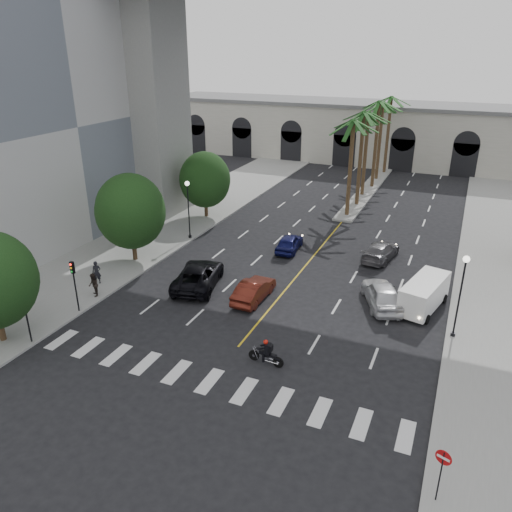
{
  "coord_description": "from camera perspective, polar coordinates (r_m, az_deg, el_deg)",
  "views": [
    {
      "loc": [
        10.73,
        -20.18,
        16.28
      ],
      "look_at": [
        -0.59,
        6.0,
        4.09
      ],
      "focal_mm": 35.0,
      "sensor_mm": 36.0,
      "label": 1
    }
  ],
  "objects": [
    {
      "name": "car_e",
      "position": [
        42.39,
        3.82,
        1.52
      ],
      "size": [
        2.0,
        4.26,
        1.41
      ],
      "primitive_type": "imported",
      "rotation": [
        0.0,
        0.0,
        3.22
      ],
      "color": "#10134E",
      "rests_on": "ground"
    },
    {
      "name": "palm_e",
      "position": [
        65.48,
        14.31,
        16.24
      ],
      "size": [
        3.2,
        3.2,
        10.4
      ],
      "color": "#47331E",
      "rests_on": "ground"
    },
    {
      "name": "bridge",
      "position": [
        42.87,
        15.02,
        25.42
      ],
      "size": [
        75.0,
        13.0,
        26.0
      ],
      "color": "gray",
      "rests_on": "ground"
    },
    {
      "name": "motorcycle_rider",
      "position": [
        27.75,
        1.27,
        -11.05
      ],
      "size": [
        2.11,
        0.57,
        1.52
      ],
      "rotation": [
        0.0,
        0.0,
        -0.07
      ],
      "color": "black",
      "rests_on": "ground"
    },
    {
      "name": "sidewalk_left",
      "position": [
        46.5,
        -11.99,
        2.21
      ],
      "size": [
        8.0,
        100.0,
        0.15
      ],
      "primitive_type": "cube",
      "color": "gray",
      "rests_on": "ground"
    },
    {
      "name": "pier_building",
      "position": [
        76.89,
        15.5,
        13.33
      ],
      "size": [
        71.0,
        10.5,
        8.5
      ],
      "color": "beige",
      "rests_on": "ground"
    },
    {
      "name": "ground",
      "position": [
        28.06,
        -3.84,
        -12.39
      ],
      "size": [
        140.0,
        140.0,
        0.0
      ],
      "primitive_type": "plane",
      "color": "black",
      "rests_on": "ground"
    },
    {
      "name": "palm_a",
      "position": [
        49.88,
        11.07,
        14.44
      ],
      "size": [
        3.2,
        3.2,
        10.3
      ],
      "color": "#47331E",
      "rests_on": "ground"
    },
    {
      "name": "street_tree_mid",
      "position": [
        40.25,
        -14.15,
        4.97
      ],
      "size": [
        5.44,
        5.44,
        7.21
      ],
      "color": "#382616",
      "rests_on": "ground"
    },
    {
      "name": "do_not_enter_sign",
      "position": [
        21.19,
        20.49,
        -21.53
      ],
      "size": [
        0.61,
        0.24,
        2.58
      ],
      "rotation": [
        0.0,
        0.0,
        -0.34
      ],
      "color": "black",
      "rests_on": "ground"
    },
    {
      "name": "palm_c",
      "position": [
        57.71,
        12.73,
        15.26
      ],
      "size": [
        3.2,
        3.2,
        10.1
      ],
      "color": "#47331E",
      "rests_on": "ground"
    },
    {
      "name": "pedestrian_a",
      "position": [
        37.93,
        -17.75,
        -1.8
      ],
      "size": [
        0.74,
        0.67,
        1.7
      ],
      "primitive_type": "imported",
      "rotation": [
        0.0,
        0.0,
        0.55
      ],
      "color": "black",
      "rests_on": "sidewalk_left"
    },
    {
      "name": "traffic_signal_near",
      "position": [
        31.43,
        -24.95,
        -5.2
      ],
      "size": [
        0.25,
        0.18,
        3.65
      ],
      "color": "black",
      "rests_on": "ground"
    },
    {
      "name": "car_c",
      "position": [
        36.32,
        -6.61,
        -2.2
      ],
      "size": [
        4.12,
        6.49,
        1.67
      ],
      "primitive_type": "imported",
      "rotation": [
        0.0,
        0.0,
        3.38
      ],
      "color": "black",
      "rests_on": "ground"
    },
    {
      "name": "palm_b",
      "position": [
        53.7,
        12.21,
        15.25
      ],
      "size": [
        3.2,
        3.2,
        10.6
      ],
      "color": "#47331E",
      "rests_on": "ground"
    },
    {
      "name": "car_d",
      "position": [
        41.85,
        14.03,
        0.56
      ],
      "size": [
        2.69,
        5.13,
        1.42
      ],
      "primitive_type": "imported",
      "rotation": [
        0.0,
        0.0,
        2.99
      ],
      "color": "#5A585D",
      "rests_on": "ground"
    },
    {
      "name": "traffic_signal_far",
      "position": [
        33.84,
        -20.09,
        -2.38
      ],
      "size": [
        0.25,
        0.18,
        3.65
      ],
      "color": "black",
      "rests_on": "ground"
    },
    {
      "name": "street_tree_far",
      "position": [
        49.96,
        -5.85,
        8.67
      ],
      "size": [
        5.04,
        5.04,
        6.68
      ],
      "color": "#382616",
      "rests_on": "ground"
    },
    {
      "name": "car_a",
      "position": [
        34.46,
        14.22,
        -4.24
      ],
      "size": [
        3.83,
        5.38,
        1.7
      ],
      "primitive_type": "imported",
      "rotation": [
        0.0,
        0.0,
        3.55
      ],
      "color": "silver",
      "rests_on": "ground"
    },
    {
      "name": "palm_d",
      "position": [
        61.47,
        13.91,
        16.3
      ],
      "size": [
        3.2,
        3.2,
        10.9
      ],
      "color": "#47331E",
      "rests_on": "ground"
    },
    {
      "name": "lamp_post_left_far",
      "position": [
        44.38,
        -7.74,
        5.81
      ],
      "size": [
        0.4,
        0.4,
        5.35
      ],
      "color": "black",
      "rests_on": "ground"
    },
    {
      "name": "median",
      "position": [
        61.34,
        12.58,
        7.28
      ],
      "size": [
        2.0,
        24.0,
        0.2
      ],
      "primitive_type": "cube",
      "color": "gray",
      "rests_on": "ground"
    },
    {
      "name": "palm_f",
      "position": [
        69.33,
        15.19,
        16.73
      ],
      "size": [
        3.2,
        3.2,
        10.7
      ],
      "color": "#47331E",
      "rests_on": "ground"
    },
    {
      "name": "building_left",
      "position": [
        49.95,
        -26.79,
        13.9
      ],
      "size": [
        16.5,
        32.5,
        20.6
      ],
      "color": "#BCBBB8",
      "rests_on": "ground"
    },
    {
      "name": "lamp_post_right",
      "position": [
        31.07,
        22.37,
        -3.6
      ],
      "size": [
        0.4,
        0.4,
        5.35
      ],
      "color": "black",
      "rests_on": "ground"
    },
    {
      "name": "pedestrian_b",
      "position": [
        36.09,
        -18.08,
        -3.17
      ],
      "size": [
        1.02,
        1.02,
        1.67
      ],
      "primitive_type": "imported",
      "rotation": [
        0.0,
        0.0,
        -0.77
      ],
      "color": "black",
      "rests_on": "sidewalk_left"
    },
    {
      "name": "car_b",
      "position": [
        34.2,
        -0.25,
        -3.91
      ],
      "size": [
        1.62,
        4.46,
        1.46
      ],
      "primitive_type": "imported",
      "rotation": [
        0.0,
        0.0,
        3.13
      ],
      "color": "#511910",
      "rests_on": "ground"
    },
    {
      "name": "cargo_van",
      "position": [
        34.6,
        18.65,
        -4.1
      ],
      "size": [
        2.9,
        5.17,
        2.08
      ],
      "rotation": [
        0.0,
        0.0,
        -0.24
      ],
      "color": "white",
      "rests_on": "ground"
    }
  ]
}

